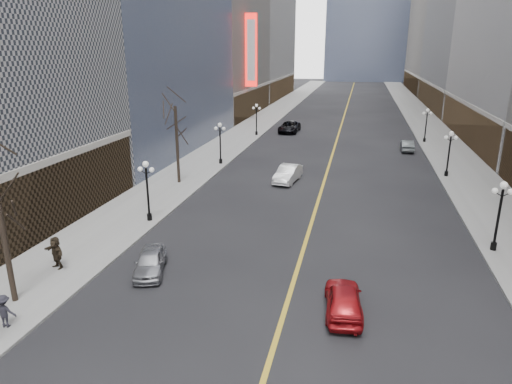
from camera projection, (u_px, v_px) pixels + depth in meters
The scene contains 18 objects.
sidewalk_east at pixel (437, 138), 65.72m from camera, with size 6.00×230.00×0.15m, color gray.
sidewalk_west at pixel (248, 130), 71.65m from camera, with size 6.00×230.00×0.15m, color gray.
lane_line at pixel (342, 124), 78.00m from camera, with size 0.25×200.00×0.02m, color gold.
streetlamp_east_1 at pixel (500, 209), 28.14m from camera, with size 1.26×0.44×4.52m.
streetlamp_east_2 at pixel (449, 149), 44.88m from camera, with size 1.26×0.44×4.52m.
streetlamp_east_3 at pixel (426, 122), 61.61m from camera, with size 1.26×0.44×4.52m.
streetlamp_west_1 at pixel (147, 185), 33.14m from camera, with size 1.26×0.44×4.52m.
streetlamp_west_2 at pixel (220, 139), 49.88m from camera, with size 1.26×0.44×4.52m.
streetlamp_west_3 at pixel (256, 116), 66.61m from camera, with size 1.26×0.44×4.52m.
theatre_marquee at pixel (251, 51), 77.75m from camera, with size 2.00×0.55×12.00m.
tree_west_far at pixel (176, 118), 41.79m from camera, with size 3.60×3.60×7.92m.
car_nb_near at pixel (150, 261), 26.18m from camera, with size 1.62×4.02×1.37m, color #999AA0.
car_nb_mid at pixel (288, 174), 44.07m from camera, with size 1.69×4.84×1.60m, color silver.
car_nb_far at pixel (289, 127), 69.99m from camera, with size 2.77×6.02×1.67m, color black.
car_sb_mid at pixel (344, 299), 22.13m from camera, with size 1.75×4.35×1.48m, color maroon.
car_sb_far at pixel (407, 146), 57.26m from camera, with size 1.47×4.21×1.39m, color #4A5051.
ped_west_walk at pixel (4, 311), 20.76m from camera, with size 1.03×0.43×1.60m, color black.
ped_west_far at pixel (56, 252), 26.34m from camera, with size 1.78×0.51×1.92m, color black.
Camera 1 is at (2.99, 0.79, 12.38)m, focal length 32.00 mm.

